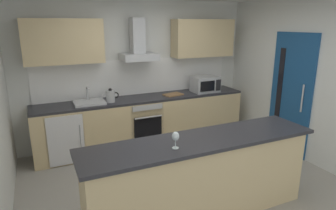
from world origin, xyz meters
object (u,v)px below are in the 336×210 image
(chopping_board, at_px, (173,94))
(refrigerator, at_px, (64,135))
(wine_glass, at_px, (176,137))
(microwave, at_px, (205,84))
(kettle, at_px, (111,96))
(sink, at_px, (89,102))
(oven, at_px, (142,121))
(range_hood, at_px, (138,47))

(chopping_board, bearing_deg, refrigerator, 179.39)
(refrigerator, bearing_deg, wine_glass, -68.94)
(microwave, bearing_deg, kettle, -179.82)
(sink, distance_m, kettle, 0.36)
(refrigerator, xyz_separation_m, sink, (0.44, 0.01, 0.50))
(microwave, xyz_separation_m, kettle, (-1.86, -0.01, -0.04))
(oven, relative_size, sink, 1.60)
(range_hood, bearing_deg, wine_glass, -100.79)
(range_hood, bearing_deg, sink, -172.67)
(microwave, relative_size, chopping_board, 1.47)
(wine_glass, bearing_deg, microwave, 52.58)
(sink, bearing_deg, kettle, -7.25)
(chopping_board, bearing_deg, range_hood, 165.81)
(oven, xyz_separation_m, chopping_board, (0.61, -0.02, 0.45))
(sink, height_order, wine_glass, sink)
(chopping_board, bearing_deg, microwave, -0.35)
(range_hood, distance_m, chopping_board, 1.08)
(oven, relative_size, range_hood, 1.11)
(wine_glass, bearing_deg, kettle, 92.54)
(sink, bearing_deg, range_hood, 7.33)
(sink, height_order, range_hood, range_hood)
(oven, xyz_separation_m, range_hood, (0.00, 0.13, 1.33))
(wine_glass, xyz_separation_m, chopping_board, (1.07, 2.30, -0.17))
(refrigerator, height_order, wine_glass, wine_glass)
(kettle, bearing_deg, refrigerator, 177.76)
(oven, height_order, refrigerator, oven)
(refrigerator, height_order, chopping_board, chopping_board)
(oven, height_order, wine_glass, wine_glass)
(oven, xyz_separation_m, sink, (-0.92, 0.01, 0.47))
(microwave, xyz_separation_m, sink, (-2.21, 0.04, -0.12))
(microwave, height_order, wine_glass, microwave)
(refrigerator, distance_m, range_hood, 1.93)
(oven, height_order, sink, sink)
(microwave, height_order, chopping_board, microwave)
(oven, distance_m, kettle, 0.79)
(refrigerator, bearing_deg, range_hood, 5.54)
(oven, height_order, microwave, microwave)
(sink, relative_size, range_hood, 0.69)
(range_hood, height_order, wine_glass, range_hood)
(sink, xyz_separation_m, chopping_board, (1.53, -0.03, -0.02))
(oven, distance_m, microwave, 1.42)
(wine_glass, bearing_deg, oven, 78.62)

